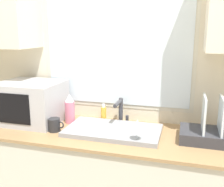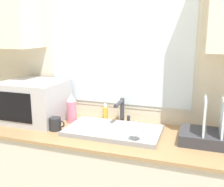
# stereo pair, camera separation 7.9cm
# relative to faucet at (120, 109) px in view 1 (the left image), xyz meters

# --- Properties ---
(wall_back) EXTENTS (6.00, 0.38, 2.60)m
(wall_back) POSITION_rel_faucet_xyz_m (-0.06, 0.09, 0.39)
(wall_back) COLOR beige
(wall_back) RESTS_ON ground_plane
(sink_basin) EXTENTS (0.64, 0.36, 0.03)m
(sink_basin) POSITION_rel_faucet_xyz_m (-0.00, -0.18, -0.10)
(sink_basin) COLOR gray
(sink_basin) RESTS_ON countertop
(faucet) EXTENTS (0.08, 0.18, 0.19)m
(faucet) POSITION_rel_faucet_xyz_m (0.00, 0.00, 0.00)
(faucet) COLOR #333338
(faucet) RESTS_ON countertop
(microwave) EXTENTS (0.46, 0.39, 0.31)m
(microwave) POSITION_rel_faucet_xyz_m (-0.67, -0.13, 0.04)
(microwave) COLOR #B2B2B7
(microwave) RESTS_ON countertop
(dish_rack) EXTENTS (0.37, 0.24, 0.29)m
(dish_rack) POSITION_rel_faucet_xyz_m (0.62, -0.16, -0.06)
(dish_rack) COLOR #333338
(dish_rack) RESTS_ON countertop
(spray_bottle) EXTENTS (0.07, 0.07, 0.22)m
(spray_bottle) POSITION_rel_faucet_xyz_m (-0.37, -0.08, -0.01)
(spray_bottle) COLOR #D8728C
(spray_bottle) RESTS_ON countertop
(soap_bottle) EXTENTS (0.04, 0.04, 0.13)m
(soap_bottle) POSITION_rel_faucet_xyz_m (-0.14, 0.03, -0.06)
(soap_bottle) COLOR gold
(soap_bottle) RESTS_ON countertop
(mug_near_sink) EXTENTS (0.12, 0.08, 0.09)m
(mug_near_sink) POSITION_rel_faucet_xyz_m (-0.40, -0.27, -0.07)
(mug_near_sink) COLOR #262628
(mug_near_sink) RESTS_ON countertop
(wine_glass) EXTENTS (0.07, 0.07, 0.16)m
(wine_glass) POSITION_rel_faucet_xyz_m (0.19, -0.32, -0.00)
(wine_glass) COLOR silver
(wine_glass) RESTS_ON countertop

